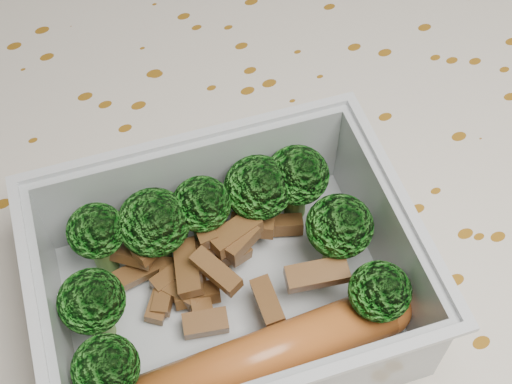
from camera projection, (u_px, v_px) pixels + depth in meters
name	position (u px, v px, depth m)	size (l,w,h in m)	color
dining_table	(253.00, 293.00, 0.47)	(1.40, 0.90, 0.75)	brown
tablecloth	(252.00, 255.00, 0.43)	(1.46, 0.96, 0.19)	silver
lunch_container	(229.00, 289.00, 0.35)	(0.20, 0.16, 0.06)	silver
broccoli_florets	(220.00, 238.00, 0.35)	(0.16, 0.12, 0.05)	#608C3F
meat_pile	(210.00, 265.00, 0.36)	(0.11, 0.08, 0.03)	brown
sausage	(260.00, 358.00, 0.33)	(0.16, 0.04, 0.03)	#BC5E25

